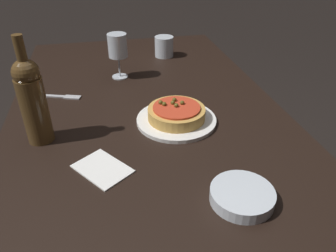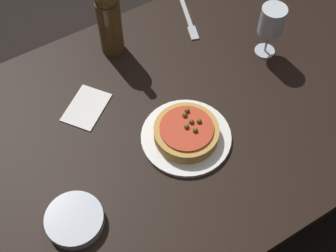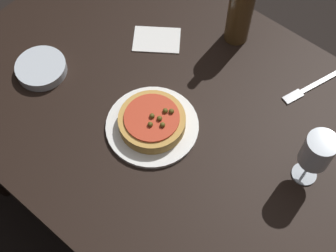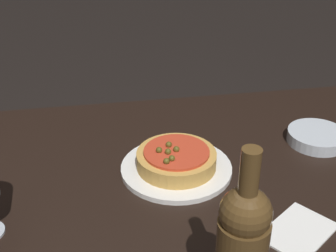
# 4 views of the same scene
# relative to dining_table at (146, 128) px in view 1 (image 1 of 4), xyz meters

# --- Properties ---
(ground_plane) EXTENTS (14.00, 14.00, 0.00)m
(ground_plane) POSITION_rel_dining_table_xyz_m (0.00, 0.00, -0.69)
(ground_plane) COLOR black
(dining_table) EXTENTS (1.53, 0.90, 0.77)m
(dining_table) POSITION_rel_dining_table_xyz_m (0.00, 0.00, 0.00)
(dining_table) COLOR black
(dining_table) RESTS_ON ground_plane
(dinner_plate) EXTENTS (0.25, 0.25, 0.01)m
(dinner_plate) POSITION_rel_dining_table_xyz_m (0.12, 0.08, 0.09)
(dinner_plate) COLOR white
(dinner_plate) RESTS_ON dining_table
(pizza) EXTENTS (0.18, 0.18, 0.05)m
(pizza) POSITION_rel_dining_table_xyz_m (0.12, 0.08, 0.12)
(pizza) COLOR gold
(pizza) RESTS_ON dinner_plate
(wine_glass) EXTENTS (0.07, 0.07, 0.18)m
(wine_glass) POSITION_rel_dining_table_xyz_m (-0.27, -0.06, 0.21)
(wine_glass) COLOR silver
(wine_glass) RESTS_ON dining_table
(wine_bottle) EXTENTS (0.07, 0.07, 0.30)m
(wine_bottle) POSITION_rel_dining_table_xyz_m (0.13, -0.32, 0.22)
(wine_bottle) COLOR brown
(wine_bottle) RESTS_ON dining_table
(water_cup) EXTENTS (0.09, 0.09, 0.09)m
(water_cup) POSITION_rel_dining_table_xyz_m (-0.47, 0.16, 0.13)
(water_cup) COLOR silver
(water_cup) RESTS_ON dining_table
(side_bowl) EXTENTS (0.14, 0.14, 0.03)m
(side_bowl) POSITION_rel_dining_table_xyz_m (0.48, 0.14, 0.10)
(side_bowl) COLOR silver
(side_bowl) RESTS_ON dining_table
(fork) EXTENTS (0.08, 0.19, 0.00)m
(fork) POSITION_rel_dining_table_xyz_m (-0.14, -0.30, 0.09)
(fork) COLOR #B7B7BC
(fork) RESTS_ON dining_table
(paper_napkin) EXTENTS (0.17, 0.16, 0.00)m
(paper_napkin) POSITION_rel_dining_table_xyz_m (0.31, -0.16, 0.09)
(paper_napkin) COLOR white
(paper_napkin) RESTS_ON dining_table
(bottle_cap) EXTENTS (0.02, 0.02, 0.01)m
(bottle_cap) POSITION_rel_dining_table_xyz_m (-0.70, 0.21, 0.09)
(bottle_cap) COLOR #B7B7BC
(bottle_cap) RESTS_ON dining_table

